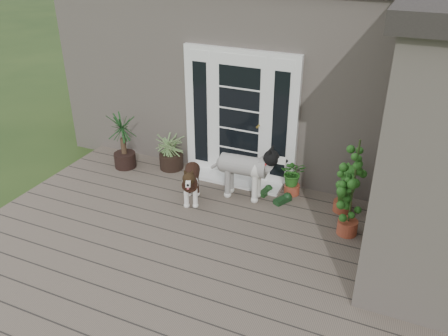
% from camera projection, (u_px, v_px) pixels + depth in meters
% --- Properties ---
extents(deck, '(6.20, 4.60, 0.12)m').
position_uv_depth(deck, '(189.00, 257.00, 6.04)').
color(deck, '#6B5B4C').
rests_on(deck, ground).
extents(house_main, '(7.40, 4.00, 3.10)m').
position_uv_depth(house_main, '(291.00, 65.00, 8.79)').
color(house_main, '#665E54').
rests_on(house_main, ground).
extents(door_unit, '(1.90, 0.14, 2.15)m').
position_uv_depth(door_unit, '(240.00, 117.00, 7.37)').
color(door_unit, white).
rests_on(door_unit, deck).
extents(door_step, '(1.60, 0.40, 0.05)m').
position_uv_depth(door_step, '(234.00, 180.00, 7.69)').
color(door_step, white).
rests_on(door_step, deck).
extents(brindle_dog, '(0.58, 0.81, 0.62)m').
position_uv_depth(brindle_dog, '(191.00, 184.00, 7.00)').
color(brindle_dog, '#321B12').
rests_on(brindle_dog, deck).
extents(white_dog, '(0.99, 0.48, 0.80)m').
position_uv_depth(white_dog, '(243.00, 174.00, 7.08)').
color(white_dog, beige).
rests_on(white_dog, deck).
extents(spider_plant, '(0.89, 0.89, 0.73)m').
position_uv_depth(spider_plant, '(171.00, 149.00, 7.96)').
color(spider_plant, '#8E9E61').
rests_on(spider_plant, deck).
extents(yucca, '(0.86, 0.86, 1.03)m').
position_uv_depth(yucca, '(123.00, 140.00, 7.94)').
color(yucca, black).
rests_on(yucca, deck).
extents(herb_a, '(0.50, 0.50, 0.50)m').
position_uv_depth(herb_a, '(293.00, 180.00, 7.23)').
color(herb_a, '#25621C').
rests_on(herb_a, deck).
extents(herb_b, '(0.49, 0.49, 0.53)m').
position_uv_depth(herb_b, '(344.00, 195.00, 6.78)').
color(herb_b, '#2A601B').
rests_on(herb_b, deck).
extents(herb_c, '(0.43, 0.43, 0.64)m').
position_uv_depth(herb_c, '(399.00, 199.00, 6.60)').
color(herb_c, '#265618').
rests_on(herb_c, deck).
extents(sapling, '(0.48, 0.48, 1.47)m').
position_uv_depth(sapling, '(353.00, 187.00, 6.06)').
color(sapling, '#1E4E16').
rests_on(sapling, deck).
extents(clog_left, '(0.21, 0.33, 0.09)m').
position_uv_depth(clog_left, '(265.00, 191.00, 7.32)').
color(clog_left, '#173917').
rests_on(clog_left, deck).
extents(clog_right, '(0.30, 0.38, 0.10)m').
position_uv_depth(clog_right, '(283.00, 199.00, 7.09)').
color(clog_right, '#153518').
rests_on(clog_right, deck).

